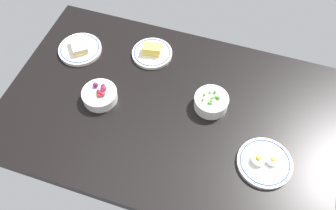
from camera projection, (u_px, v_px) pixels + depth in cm
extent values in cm
cube|color=black|center=(168.00, 111.00, 142.40)|extent=(130.13, 82.87, 4.00)
cylinder|color=white|center=(211.00, 102.00, 139.10)|extent=(13.19, 13.19, 5.12)
torus|color=white|center=(212.00, 99.00, 136.97)|extent=(13.47, 13.47, 0.80)
sphere|color=#599E38|center=(210.00, 92.00, 137.96)|extent=(1.04, 1.04, 1.04)
sphere|color=#599E38|center=(212.00, 98.00, 136.33)|extent=(1.26, 1.26, 1.26)
sphere|color=#599E38|center=(211.00, 103.00, 135.09)|extent=(1.07, 1.07, 1.07)
sphere|color=#599E38|center=(215.00, 92.00, 137.88)|extent=(1.37, 1.37, 1.37)
sphere|color=#599E38|center=(209.00, 103.00, 135.28)|extent=(1.06, 1.06, 1.06)
sphere|color=#599E38|center=(211.00, 101.00, 135.57)|extent=(1.28, 1.28, 1.28)
sphere|color=#599E38|center=(203.00, 100.00, 136.07)|extent=(1.05, 1.05, 1.05)
sphere|color=#599E38|center=(216.00, 97.00, 136.75)|extent=(1.17, 1.17, 1.17)
sphere|color=#599E38|center=(205.00, 94.00, 137.34)|extent=(1.14, 1.14, 1.14)
sphere|color=#599E38|center=(219.00, 98.00, 136.28)|extent=(1.51, 1.51, 1.51)
cylinder|color=white|center=(100.00, 96.00, 141.44)|extent=(13.76, 13.76, 4.15)
torus|color=white|center=(99.00, 93.00, 139.71)|extent=(14.01, 14.01, 0.80)
sphere|color=#59144C|center=(95.00, 85.00, 140.45)|extent=(2.12, 2.12, 2.12)
sphere|color=#59144C|center=(98.00, 91.00, 139.23)|extent=(1.43, 1.43, 1.43)
sphere|color=#59144C|center=(103.00, 86.00, 140.46)|extent=(1.70, 1.70, 1.70)
sphere|color=#B2232D|center=(104.00, 88.00, 139.58)|extent=(2.05, 2.05, 2.05)
sphere|color=#59144C|center=(102.00, 91.00, 139.12)|extent=(1.70, 1.70, 1.70)
sphere|color=#B2232D|center=(99.00, 96.00, 138.03)|extent=(1.44, 1.44, 1.44)
sphere|color=#B2232D|center=(103.00, 94.00, 138.19)|extent=(1.84, 1.84, 1.84)
sphere|color=maroon|center=(99.00, 93.00, 138.47)|extent=(1.96, 1.96, 1.96)
cylinder|color=white|center=(80.00, 49.00, 156.79)|extent=(18.69, 18.69, 1.59)
torus|color=#33478C|center=(80.00, 48.00, 156.14)|extent=(16.95, 16.95, 0.50)
cube|color=beige|center=(79.00, 47.00, 155.64)|extent=(10.68, 11.17, 1.20)
cube|color=#E5B24C|center=(79.00, 46.00, 154.81)|extent=(10.68, 11.17, 0.80)
cube|color=beige|center=(79.00, 44.00, 153.97)|extent=(10.68, 11.17, 1.20)
cylinder|color=white|center=(265.00, 163.00, 126.89)|extent=(19.61, 19.61, 1.47)
torus|color=#33478C|center=(265.00, 162.00, 126.28)|extent=(17.75, 17.75, 0.50)
ellipsoid|color=white|center=(258.00, 160.00, 125.21)|extent=(5.10, 5.10, 2.80)
sphere|color=yellow|center=(259.00, 158.00, 124.16)|extent=(2.04, 2.04, 2.04)
ellipsoid|color=white|center=(272.00, 161.00, 125.27)|extent=(4.33, 4.33, 2.38)
sphere|color=yellow|center=(273.00, 159.00, 124.38)|extent=(1.73, 1.73, 1.73)
cylinder|color=white|center=(152.00, 53.00, 155.63)|extent=(17.44, 17.44, 1.41)
torus|color=#33478C|center=(152.00, 52.00, 155.04)|extent=(15.85, 15.85, 0.50)
cube|color=#F2D14C|center=(152.00, 49.00, 153.42)|extent=(8.32, 5.84, 3.91)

